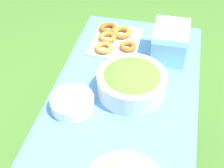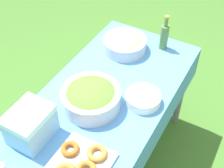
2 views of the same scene
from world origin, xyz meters
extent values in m
plane|color=#3D6B28|center=(0.00, 0.00, 0.00)|extent=(14.00, 14.00, 0.00)
cube|color=#4C8CD1|center=(0.00, 0.00, 0.75)|extent=(1.47, 0.71, 0.02)
cube|color=#4C8CD1|center=(0.00, -0.35, 0.63)|extent=(1.47, 0.01, 0.22)
cube|color=#4C8CD1|center=(0.00, 0.35, 0.63)|extent=(1.47, 0.01, 0.22)
cube|color=#4C8CD1|center=(-0.73, 0.00, 0.63)|extent=(0.01, 0.71, 0.22)
cylinder|color=slate|center=(-0.67, -0.30, 0.37)|extent=(0.05, 0.05, 0.74)
cylinder|color=slate|center=(-0.67, 0.30, 0.37)|extent=(0.05, 0.05, 0.74)
cylinder|color=silver|center=(0.09, -0.03, 0.82)|extent=(0.34, 0.34, 0.11)
ellipsoid|color=#51892D|center=(0.09, -0.03, 0.86)|extent=(0.30, 0.30, 0.07)
cylinder|color=#B2B7BC|center=(-0.46, -0.10, 0.81)|extent=(0.29, 0.29, 0.09)
ellipsoid|color=tan|center=(-0.46, -0.10, 0.84)|extent=(0.26, 0.26, 0.07)
cube|color=silver|center=(0.47, 0.13, 0.77)|extent=(0.32, 0.27, 0.02)
torus|color=#93561E|center=(0.42, 0.05, 0.80)|extent=(0.12, 0.12, 0.03)
torus|color=#B27533|center=(0.37, 0.18, 0.80)|extent=(0.14, 0.14, 0.03)
cylinder|color=white|center=(-0.07, 0.22, 0.77)|extent=(0.20, 0.20, 0.01)
cylinder|color=white|center=(-0.07, 0.22, 0.78)|extent=(0.20, 0.20, 0.01)
cylinder|color=white|center=(-0.07, 0.22, 0.80)|extent=(0.20, 0.20, 0.01)
cylinder|color=white|center=(-0.07, 0.22, 0.81)|extent=(0.20, 0.20, 0.01)
cylinder|color=white|center=(-0.07, 0.22, 0.82)|extent=(0.20, 0.20, 0.01)
cylinder|color=#4C7238|center=(-0.60, 0.12, 0.85)|extent=(0.06, 0.06, 0.18)
cylinder|color=#4C7238|center=(-0.60, 0.12, 0.97)|extent=(0.03, 0.03, 0.06)
cylinder|color=#A58C33|center=(-0.60, 0.12, 1.01)|extent=(0.03, 0.03, 0.02)
cube|color=#8CC6E5|center=(0.42, -0.18, 0.84)|extent=(0.22, 0.18, 0.14)
cube|color=#BAF4FF|center=(0.42, -0.18, 0.93)|extent=(0.23, 0.18, 0.04)
cylinder|color=silver|center=(0.67, -0.15, 0.85)|extent=(0.04, 0.04, 0.01)
camera|label=1|loc=(-0.99, -0.18, 1.85)|focal=50.00mm
camera|label=2|loc=(1.08, 0.66, 2.09)|focal=50.00mm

